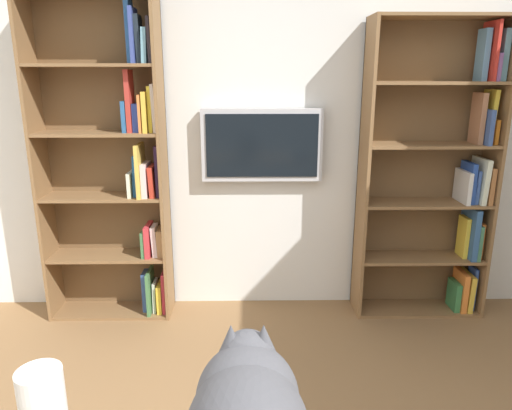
# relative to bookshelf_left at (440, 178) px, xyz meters

# --- Properties ---
(wall_back) EXTENTS (4.52, 0.06, 2.70)m
(wall_back) POSITION_rel_bookshelf_left_xyz_m (1.21, -0.16, 0.36)
(wall_back) COLOR silver
(wall_back) RESTS_ON ground
(bookshelf_left) EXTENTS (0.90, 0.28, 2.04)m
(bookshelf_left) POSITION_rel_bookshelf_left_xyz_m (0.00, 0.00, 0.00)
(bookshelf_left) COLOR brown
(bookshelf_left) RESTS_ON ground
(bookshelf_right) EXTENTS (0.85, 0.28, 2.18)m
(bookshelf_right) POSITION_rel_bookshelf_left_xyz_m (2.23, -0.00, 0.09)
(bookshelf_right) COLOR brown
(bookshelf_right) RESTS_ON ground
(wall_mounted_tv) EXTENTS (0.84, 0.07, 0.50)m
(wall_mounted_tv) POSITION_rel_bookshelf_left_xyz_m (1.24, -0.08, 0.22)
(wall_mounted_tv) COLOR #B7B7BC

